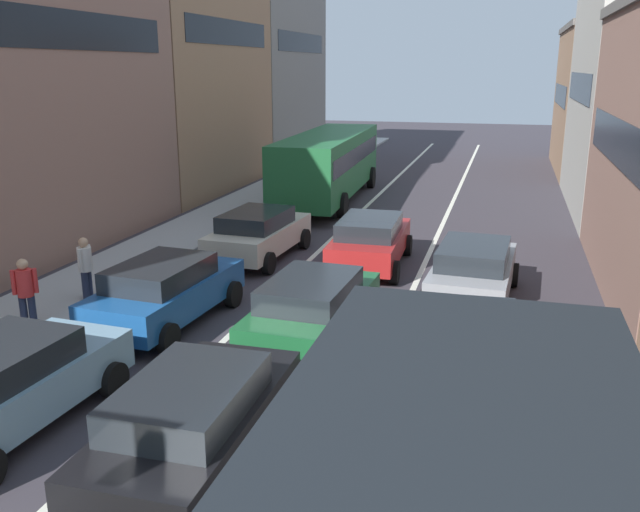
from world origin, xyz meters
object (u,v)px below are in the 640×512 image
at_px(sedan_right_lane_behind_truck, 470,352).
at_px(bus_mid_queue_primary, 329,161).
at_px(sedan_left_lane_third, 165,290).
at_px(sedan_centre_lane_second, 195,421).
at_px(wagon_left_lane_second, 4,384).
at_px(sedan_left_lane_fourth, 258,233).
at_px(hatchback_centre_lane_third, 313,308).
at_px(pedestrian_near_kerb, 26,290).
at_px(wagon_right_lane_far, 473,270).
at_px(pedestrian_mid_sidewalk, 85,266).
at_px(coupe_centre_lane_fourth, 370,240).

distance_m(sedan_right_lane_behind_truck, bus_mid_queue_primary, 17.95).
bearing_deg(sedan_left_lane_third, sedan_centre_lane_second, -143.99).
bearing_deg(sedan_right_lane_behind_truck, wagon_left_lane_second, 111.54).
bearing_deg(wagon_left_lane_second, sedan_left_lane_fourth, 1.75).
bearing_deg(sedan_right_lane_behind_truck, sedan_left_lane_third, 73.24).
xyz_separation_m(sedan_left_lane_fourth, sedan_right_lane_behind_truck, (6.70, -7.25, 0.00)).
bearing_deg(bus_mid_queue_primary, hatchback_centre_lane_third, -168.61).
distance_m(sedan_left_lane_fourth, pedestrian_near_kerb, 7.42).
height_order(sedan_left_lane_third, bus_mid_queue_primary, bus_mid_queue_primary).
bearing_deg(wagon_left_lane_second, hatchback_centre_lane_third, -35.39).
height_order(sedan_left_lane_third, pedestrian_near_kerb, pedestrian_near_kerb).
relative_size(wagon_left_lane_second, bus_mid_queue_primary, 0.42).
bearing_deg(wagon_right_lane_far, hatchback_centre_lane_third, 143.44).
bearing_deg(pedestrian_near_kerb, bus_mid_queue_primary, -42.71).
distance_m(sedan_centre_lane_second, hatchback_centre_lane_third, 4.87).
bearing_deg(pedestrian_near_kerb, pedestrian_mid_sidewalk, -38.01).
bearing_deg(sedan_right_lane_behind_truck, hatchback_centre_lane_third, 63.96).
bearing_deg(bus_mid_queue_primary, sedan_right_lane_behind_truck, -159.41).
height_order(wagon_left_lane_second, sedan_left_lane_fourth, same).
height_order(wagon_right_lane_far, bus_mid_queue_primary, bus_mid_queue_primary).
xyz_separation_m(hatchback_centre_lane_third, wagon_right_lane_far, (3.06, 3.68, 0.00)).
height_order(sedan_left_lane_fourth, wagon_right_lane_far, same).
relative_size(wagon_right_lane_far, bus_mid_queue_primary, 0.41).
relative_size(sedan_right_lane_behind_truck, bus_mid_queue_primary, 0.42).
height_order(sedan_centre_lane_second, wagon_left_lane_second, same).
xyz_separation_m(sedan_left_lane_third, bus_mid_queue_primary, (-0.15, 14.91, 0.96)).
height_order(sedan_centre_lane_second, wagon_right_lane_far, same).
xyz_separation_m(sedan_centre_lane_second, wagon_left_lane_second, (-3.41, 0.22, 0.00)).
relative_size(hatchback_centre_lane_third, sedan_left_lane_fourth, 1.00).
bearing_deg(sedan_left_lane_third, hatchback_centre_lane_third, -90.01).
distance_m(wagon_left_lane_second, coupe_centre_lane_fourth, 11.21).
xyz_separation_m(sedan_centre_lane_second, pedestrian_near_kerb, (-5.89, 3.88, 0.15)).
relative_size(sedan_centre_lane_second, hatchback_centre_lane_third, 0.99).
bearing_deg(sedan_centre_lane_second, wagon_left_lane_second, 85.72).
relative_size(wagon_right_lane_far, pedestrian_near_kerb, 2.65).
bearing_deg(pedestrian_mid_sidewalk, sedan_centre_lane_second, -51.05).
distance_m(sedan_right_lane_behind_truck, wagon_right_lane_far, 5.05).
bearing_deg(pedestrian_mid_sidewalk, hatchback_centre_lane_third, -14.82).
distance_m(hatchback_centre_lane_third, pedestrian_near_kerb, 6.31).
bearing_deg(wagon_left_lane_second, pedestrian_mid_sidewalk, 25.97).
bearing_deg(sedan_centre_lane_second, sedan_left_lane_fourth, 15.44).
xyz_separation_m(sedan_left_lane_third, sedan_left_lane_fourth, (0.11, 5.65, 0.00)).
bearing_deg(sedan_left_lane_fourth, sedan_centre_lane_second, -160.65).
xyz_separation_m(wagon_left_lane_second, wagon_right_lane_far, (6.81, 8.32, 0.00)).
relative_size(coupe_centre_lane_fourth, sedan_right_lane_behind_truck, 0.99).
bearing_deg(sedan_left_lane_third, bus_mid_queue_primary, 4.55).
bearing_deg(pedestrian_mid_sidewalk, bus_mid_queue_primary, 74.92).
bearing_deg(wagon_right_lane_far, sedan_left_lane_third, 120.68).
bearing_deg(hatchback_centre_lane_third, pedestrian_mid_sidewalk, 83.34).
relative_size(hatchback_centre_lane_third, pedestrian_near_kerb, 2.64).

